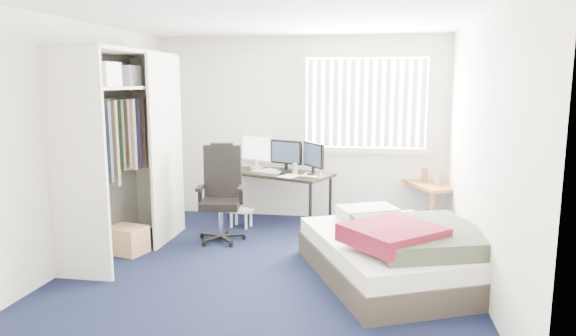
{
  "coord_description": "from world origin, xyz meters",
  "views": [
    {
      "loc": [
        1.03,
        -4.91,
        1.88
      ],
      "look_at": [
        0.13,
        0.4,
        0.97
      ],
      "focal_mm": 32.0,
      "sensor_mm": 36.0,
      "label": 1
    }
  ],
  "objects_px": {
    "office_chair": "(222,203)",
    "desk": "(280,169)",
    "bed": "(398,251)",
    "nightstand": "(429,188)"
  },
  "relations": [
    {
      "from": "office_chair",
      "to": "desk",
      "type": "bearing_deg",
      "value": 57.99
    },
    {
      "from": "bed",
      "to": "nightstand",
      "type": "bearing_deg",
      "value": 76.16
    },
    {
      "from": "office_chair",
      "to": "bed",
      "type": "height_order",
      "value": "office_chair"
    },
    {
      "from": "desk",
      "to": "nightstand",
      "type": "xyz_separation_m",
      "value": [
        1.96,
        0.1,
        -0.22
      ]
    },
    {
      "from": "nightstand",
      "to": "bed",
      "type": "height_order",
      "value": "nightstand"
    },
    {
      "from": "desk",
      "to": "office_chair",
      "type": "xyz_separation_m",
      "value": [
        -0.55,
        -0.88,
        -0.28
      ]
    },
    {
      "from": "desk",
      "to": "nightstand",
      "type": "relative_size",
      "value": 1.64
    },
    {
      "from": "office_chair",
      "to": "bed",
      "type": "xyz_separation_m",
      "value": [
        2.04,
        -0.94,
        -0.18
      ]
    },
    {
      "from": "office_chair",
      "to": "nightstand",
      "type": "height_order",
      "value": "office_chair"
    },
    {
      "from": "desk",
      "to": "bed",
      "type": "height_order",
      "value": "desk"
    }
  ]
}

